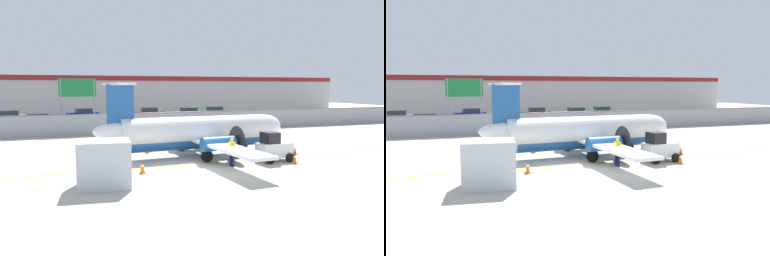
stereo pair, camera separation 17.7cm
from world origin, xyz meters
The scene contains 20 objects.
ground_plane centered at (0.00, 2.00, 0.00)m, with size 140.00×140.00×0.01m.
perimeter_fence centered at (0.00, 18.00, 1.12)m, with size 98.00×0.10×2.10m.
parking_lot_strip centered at (0.00, 29.50, 0.06)m, with size 98.00×17.00×0.12m.
background_building centered at (0.00, 47.99, 3.26)m, with size 91.00×8.10×6.50m.
commuter_airplane centered at (1.38, 4.57, 1.60)m, with size 13.64×16.06×4.92m.
baggage_tug centered at (4.97, 1.09, 0.86)m, with size 2.42×1.56×1.88m.
ground_crew_worker centered at (1.85, 0.66, 0.95)m, with size 0.43×0.54×1.70m.
cargo_container centered at (-5.79, -1.39, 1.10)m, with size 2.62×2.28×2.20m.
traffic_cone_near_left centered at (5.79, 0.02, 0.31)m, with size 0.36×0.36×0.64m.
traffic_cone_near_right centered at (-3.52, 0.70, 0.31)m, with size 0.36×0.36×0.64m.
traffic_cone_far_left centered at (-1.80, 6.74, 0.31)m, with size 0.36×0.36×0.64m.
traffic_cone_far_right centered at (7.68, 2.66, 0.31)m, with size 0.36×0.36×0.64m.
parked_car_0 centered at (-13.39, 33.33, 0.89)m, with size 4.22×2.05×1.58m.
parked_car_1 centered at (-9.85, 26.21, 0.89)m, with size 4.38×2.41×1.58m.
parked_car_2 centered at (-4.21, 35.13, 0.89)m, with size 4.35×2.34×1.58m.
parked_car_3 centered at (0.68, 25.63, 0.89)m, with size 4.30×2.22×1.58m.
parked_car_4 centered at (4.91, 34.15, 0.89)m, with size 4.24×2.09×1.58m.
parked_car_5 centered at (10.54, 32.18, 0.89)m, with size 4.22×2.03×1.58m.
parked_car_6 centered at (15.06, 33.15, 0.89)m, with size 4.31×2.23×1.58m.
highway_sign centered at (-5.67, 20.07, 4.14)m, with size 3.60×0.14×5.50m.
Camera 2 is at (-7.70, -18.97, 4.69)m, focal length 35.00 mm.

